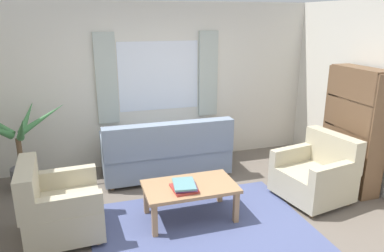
% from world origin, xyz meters
% --- Properties ---
extents(ground_plane, '(6.24, 6.24, 0.00)m').
position_xyz_m(ground_plane, '(0.00, 0.00, 0.00)').
color(ground_plane, '#6B6056').
extents(wall_back, '(5.32, 0.12, 2.60)m').
position_xyz_m(wall_back, '(0.00, 2.26, 1.30)').
color(wall_back, silver).
rests_on(wall_back, ground_plane).
extents(window_with_curtains, '(1.98, 0.07, 1.40)m').
position_xyz_m(window_with_curtains, '(0.00, 2.18, 1.45)').
color(window_with_curtains, white).
extents(area_rug, '(2.49, 1.79, 0.01)m').
position_xyz_m(area_rug, '(0.00, 0.00, 0.01)').
color(area_rug, '#4C5684').
rests_on(area_rug, ground_plane).
extents(couch, '(1.90, 0.82, 0.92)m').
position_xyz_m(couch, '(-0.06, 1.54, 0.37)').
color(couch, gray).
rests_on(couch, ground_plane).
extents(armchair_left, '(0.86, 0.88, 0.88)m').
position_xyz_m(armchair_left, '(-1.57, 0.35, 0.35)').
color(armchair_left, '#BCB293').
rests_on(armchair_left, ground_plane).
extents(armchair_right, '(0.96, 0.97, 0.88)m').
position_xyz_m(armchair_right, '(1.69, 0.25, 0.35)').
color(armchair_right, '#BCB293').
rests_on(armchair_right, ground_plane).
extents(coffee_table, '(1.10, 0.64, 0.44)m').
position_xyz_m(coffee_table, '(-0.07, 0.26, 0.38)').
color(coffee_table, '#A87F56').
rests_on(coffee_table, ground_plane).
extents(book_stack_on_table, '(0.30, 0.37, 0.08)m').
position_xyz_m(book_stack_on_table, '(-0.16, 0.18, 0.48)').
color(book_stack_on_table, '#B23833').
rests_on(book_stack_on_table, coffee_table).
extents(potted_plant, '(1.25, 1.13, 1.25)m').
position_xyz_m(potted_plant, '(-2.09, 1.66, 0.57)').
color(potted_plant, '#56565B').
rests_on(potted_plant, ground_plane).
extents(bookshelf, '(0.30, 0.94, 1.72)m').
position_xyz_m(bookshelf, '(2.35, 0.41, 0.78)').
color(bookshelf, brown).
rests_on(bookshelf, ground_plane).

